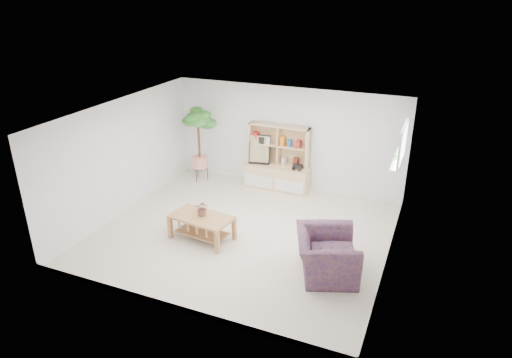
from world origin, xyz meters
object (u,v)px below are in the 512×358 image
at_px(coffee_table, 202,227).
at_px(floor_tree, 199,145).
at_px(storage_unit, 277,158).
at_px(armchair, 327,252).

distance_m(coffee_table, floor_tree, 2.93).
relative_size(storage_unit, armchair, 1.35).
bearing_deg(floor_tree, coffee_table, -60.20).
distance_m(floor_tree, armchair, 4.74).
bearing_deg(floor_tree, armchair, -34.53).
height_order(storage_unit, armchair, storage_unit).
bearing_deg(armchair, storage_unit, 13.13).
bearing_deg(floor_tree, storage_unit, 8.07).
bearing_deg(coffee_table, floor_tree, 127.42).
distance_m(storage_unit, coffee_table, 2.84).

